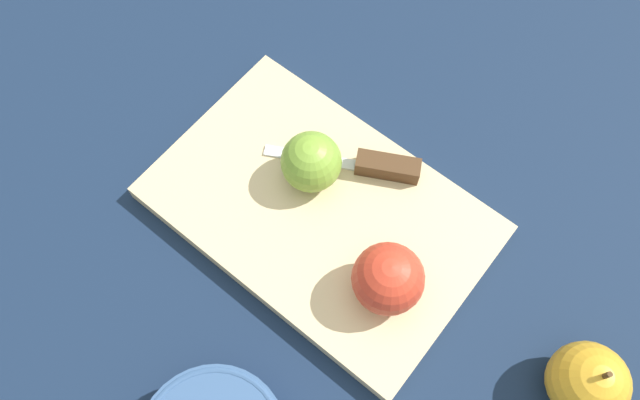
# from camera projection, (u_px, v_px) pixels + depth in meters

# --- Properties ---
(ground_plane) EXTENTS (4.00, 4.00, 0.00)m
(ground_plane) POSITION_uv_depth(u_px,v_px,m) (320.00, 215.00, 0.71)
(ground_plane) COLOR #14233D
(cutting_board) EXTENTS (0.39, 0.28, 0.02)m
(cutting_board) POSITION_uv_depth(u_px,v_px,m) (320.00, 211.00, 0.70)
(cutting_board) COLOR #D1B789
(cutting_board) RESTS_ON ground_plane
(apple_half_left) EXTENTS (0.07, 0.07, 0.07)m
(apple_half_left) POSITION_uv_depth(u_px,v_px,m) (388.00, 279.00, 0.62)
(apple_half_left) COLOR red
(apple_half_left) RESTS_ON cutting_board
(apple_half_right) EXTENTS (0.07, 0.07, 0.07)m
(apple_half_right) POSITION_uv_depth(u_px,v_px,m) (311.00, 162.00, 0.68)
(apple_half_right) COLOR olive
(apple_half_right) RESTS_ON cutting_board
(knife) EXTENTS (0.16, 0.12, 0.02)m
(knife) POSITION_uv_depth(u_px,v_px,m) (380.00, 166.00, 0.70)
(knife) COLOR silver
(knife) RESTS_ON cutting_board
(apple_whole) EXTENTS (0.08, 0.08, 0.09)m
(apple_whole) POSITION_uv_depth(u_px,v_px,m) (588.00, 382.00, 0.60)
(apple_whole) COLOR gold
(apple_whole) RESTS_ON ground_plane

